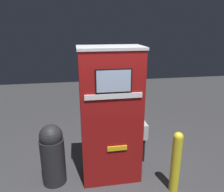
% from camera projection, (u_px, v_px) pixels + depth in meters
% --- Properties ---
extents(ground_plane, '(14.00, 14.00, 0.00)m').
position_uv_depth(ground_plane, '(113.00, 185.00, 3.56)').
color(ground_plane, '#38383A').
extents(gas_pump, '(1.05, 0.58, 2.20)m').
position_uv_depth(gas_pump, '(111.00, 116.00, 3.47)').
color(gas_pump, maroon).
rests_on(gas_pump, ground_plane).
extents(safety_bollard, '(0.15, 0.15, 1.01)m').
position_uv_depth(safety_bollard, '(176.00, 161.00, 3.31)').
color(safety_bollard, yellow).
rests_on(safety_bollard, ground_plane).
extents(trash_bin, '(0.39, 0.39, 1.02)m').
position_uv_depth(trash_bin, '(53.00, 154.00, 3.49)').
color(trash_bin, '#232326').
rests_on(trash_bin, ground_plane).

